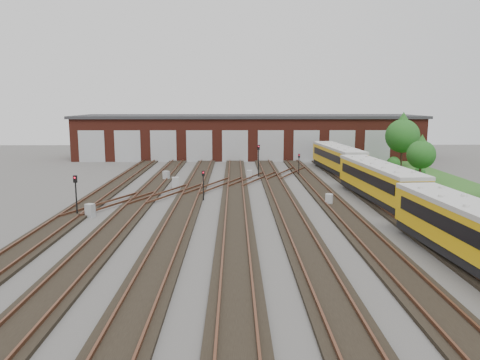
{
  "coord_description": "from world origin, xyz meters",
  "views": [
    {
      "loc": [
        -2.08,
        -31.25,
        8.32
      ],
      "look_at": [
        -1.63,
        6.49,
        2.0
      ],
      "focal_mm": 35.0,
      "sensor_mm": 36.0,
      "label": 1
    }
  ],
  "objects": [
    {
      "name": "bush_2",
      "position": [
        18.2,
        27.56,
        0.85
      ],
      "size": [
        1.71,
        1.71,
        1.71
      ],
      "primitive_type": "sphere",
      "color": "#134112",
      "rests_on": "ground"
    },
    {
      "name": "tree_1",
      "position": [
        17.65,
        17.59,
        3.18
      ],
      "size": [
        2.99,
        2.99,
        4.96
      ],
      "color": "#342017",
      "rests_on": "ground"
    },
    {
      "name": "signal_mast_3",
      "position": [
        5.22,
        21.16,
        1.63
      ],
      "size": [
        0.22,
        0.21,
        2.52
      ],
      "rotation": [
        0.0,
        0.0,
        -0.05
      ],
      "color": "black",
      "rests_on": "ground"
    },
    {
      "name": "relay_cabinet_1",
      "position": [
        -9.39,
        18.25,
        0.51
      ],
      "size": [
        0.76,
        0.71,
        1.02
      ],
      "primitive_type": "cube",
      "rotation": [
        0.0,
        0.0,
        -0.42
      ],
      "color": "#949798",
      "rests_on": "ground"
    },
    {
      "name": "relay_cabinet_2",
      "position": [
        -7.82,
        13.55,
        0.55
      ],
      "size": [
        0.74,
        0.65,
        1.1
      ],
      "primitive_type": "cube",
      "rotation": [
        0.0,
        0.0,
        0.17
      ],
      "color": "#949798",
      "rests_on": "ground"
    },
    {
      "name": "relay_cabinet_3",
      "position": [
        -0.45,
        19.22,
        0.47
      ],
      "size": [
        0.6,
        0.51,
        0.95
      ],
      "primitive_type": "cube",
      "rotation": [
        0.0,
        0.0,
        -0.07
      ],
      "color": "#949798",
      "rests_on": "ground"
    },
    {
      "name": "signal_mast_2",
      "position": [
        -4.73,
        7.96,
        1.65
      ],
      "size": [
        0.24,
        0.23,
        2.55
      ],
      "rotation": [
        0.0,
        0.0,
        0.14
      ],
      "color": "black",
      "rests_on": "ground"
    },
    {
      "name": "signal_mast_1",
      "position": [
        0.62,
        20.76,
        2.28
      ],
      "size": [
        0.29,
        0.27,
        3.58
      ],
      "rotation": [
        0.0,
        0.0,
        -0.05
      ],
      "color": "black",
      "rests_on": "ground"
    },
    {
      "name": "tree_0",
      "position": [
        19.32,
        28.03,
        4.55
      ],
      "size": [
        4.28,
        4.28,
        7.09
      ],
      "color": "#342017",
      "rests_on": "ground"
    },
    {
      "name": "track_network",
      "position": [
        -0.17,
        0.59,
        0.11
      ],
      "size": [
        30.4,
        70.0,
        0.33
      ],
      "color": "black",
      "rests_on": "ground"
    },
    {
      "name": "maintenance_shed",
      "position": [
        -0.01,
        39.97,
        3.2
      ],
      "size": [
        51.0,
        12.5,
        6.35
      ],
      "color": "#511D14",
      "rests_on": "ground"
    },
    {
      "name": "grass_verge",
      "position": [
        19.0,
        10.0,
        0.03
      ],
      "size": [
        8.0,
        55.0,
        0.05
      ],
      "primitive_type": "cube",
      "color": "#1E4B19",
      "rests_on": "ground"
    },
    {
      "name": "metro_train",
      "position": [
        10.0,
        7.12,
        1.81
      ],
      "size": [
        3.5,
        46.11,
        2.89
      ],
      "rotation": [
        0.0,
        0.0,
        0.07
      ],
      "color": "black",
      "rests_on": "ground"
    },
    {
      "name": "bush_1",
      "position": [
        18.74,
        20.4,
        0.65
      ],
      "size": [
        1.3,
        1.3,
        1.3
      ],
      "primitive_type": "sphere",
      "color": "#134112",
      "rests_on": "ground"
    },
    {
      "name": "ground",
      "position": [
        0.0,
        0.0,
        0.0
      ],
      "size": [
        120.0,
        120.0,
        0.0
      ],
      "primitive_type": "plane",
      "color": "#43413F",
      "rests_on": "ground"
    },
    {
      "name": "signal_mast_0",
      "position": [
        -13.72,
        2.54,
        1.96
      ],
      "size": [
        0.27,
        0.25,
        3.03
      ],
      "rotation": [
        0.0,
        0.0,
        0.01
      ],
      "color": "black",
      "rests_on": "ground"
    },
    {
      "name": "relay_cabinet_0",
      "position": [
        -12.62,
        2.1,
        0.5
      ],
      "size": [
        0.75,
        0.7,
        0.99
      ],
      "primitive_type": "cube",
      "rotation": [
        0.0,
        0.0,
        -0.43
      ],
      "color": "#949798",
      "rests_on": "ground"
    },
    {
      "name": "relay_cabinet_4",
      "position": [
        5.6,
        5.79,
        0.48
      ],
      "size": [
        0.69,
        0.63,
        0.96
      ],
      "primitive_type": "cube",
      "rotation": [
        0.0,
        0.0,
        -0.31
      ],
      "color": "#949798",
      "rests_on": "ground"
    }
  ]
}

